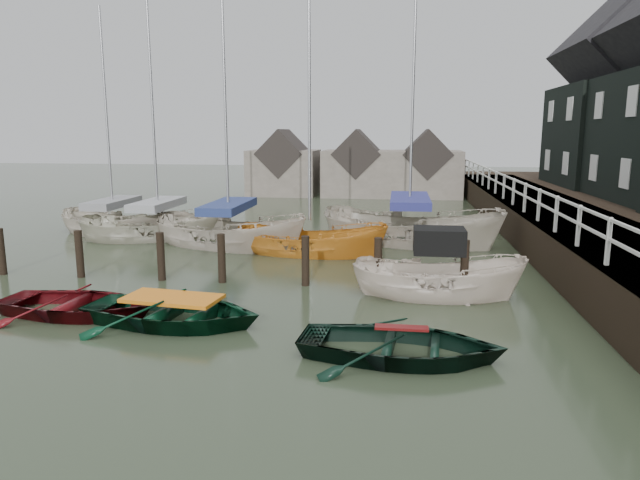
# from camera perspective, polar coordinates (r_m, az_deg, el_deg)

# --- Properties ---
(ground) EXTENTS (120.00, 120.00, 0.00)m
(ground) POSITION_cam_1_polar(r_m,az_deg,el_deg) (13.40, -8.65, -7.68)
(ground) COLOR #2A3320
(ground) RESTS_ON ground
(pier) EXTENTS (3.04, 32.00, 2.70)m
(pier) POSITION_cam_1_polar(r_m,az_deg,el_deg) (23.19, 22.16, 1.28)
(pier) COLOR black
(pier) RESTS_ON ground
(mooring_pilings) EXTENTS (13.72, 0.22, 1.80)m
(mooring_pilings) POSITION_cam_1_polar(r_m,az_deg,el_deg) (16.35, -9.50, -2.51)
(mooring_pilings) COLOR black
(mooring_pilings) RESTS_ON ground
(far_sheds) EXTENTS (14.00, 4.08, 4.39)m
(far_sheds) POSITION_cam_1_polar(r_m,az_deg,el_deg) (38.36, 3.54, 7.23)
(far_sheds) COLOR #665B51
(far_sheds) RESTS_ON ground
(rowboat_red) EXTENTS (3.93, 2.92, 0.78)m
(rowboat_red) POSITION_cam_1_polar(r_m,az_deg,el_deg) (14.61, -22.96, -6.87)
(rowboat_red) COLOR #510B0F
(rowboat_red) RESTS_ON ground
(rowboat_green) EXTENTS (4.40, 3.39, 0.84)m
(rowboat_green) POSITION_cam_1_polar(r_m,az_deg,el_deg) (13.25, -14.42, -8.12)
(rowboat_green) COLOR black
(rowboat_green) RESTS_ON ground
(rowboat_dkgreen) EXTENTS (4.08, 3.06, 0.80)m
(rowboat_dkgreen) POSITION_cam_1_polar(r_m,az_deg,el_deg) (11.12, 8.08, -11.60)
(rowboat_dkgreen) COLOR black
(rowboat_dkgreen) RESTS_ON ground
(motorboat) EXTENTS (4.42, 1.67, 2.63)m
(motorboat) POSITION_cam_1_polar(r_m,az_deg,el_deg) (15.11, 11.67, -5.29)
(motorboat) COLOR beige
(motorboat) RESTS_ON ground
(sailboat_a) EXTENTS (6.35, 4.33, 11.20)m
(sailboat_a) POSITION_cam_1_polar(r_m,az_deg,el_deg) (23.80, -15.77, 0.33)
(sailboat_a) COLOR #BEB9A2
(sailboat_a) RESTS_ON ground
(sailboat_b) EXTENTS (6.94, 4.39, 10.84)m
(sailboat_b) POSITION_cam_1_polar(r_m,az_deg,el_deg) (21.62, -9.05, -0.44)
(sailboat_b) COLOR beige
(sailboat_b) RESTS_ON ground
(sailboat_c) EXTENTS (5.79, 2.86, 10.37)m
(sailboat_c) POSITION_cam_1_polar(r_m,az_deg,el_deg) (20.11, -1.02, -1.27)
(sailboat_c) COLOR orange
(sailboat_c) RESTS_ON ground
(sailboat_d) EXTENTS (7.71, 5.02, 12.61)m
(sailboat_d) POSITION_cam_1_polar(r_m,az_deg,el_deg) (22.15, 8.85, -0.16)
(sailboat_d) COLOR #C0B5A4
(sailboat_d) RESTS_ON ground
(sailboat_e) EXTENTS (6.10, 4.26, 10.12)m
(sailboat_e) POSITION_cam_1_polar(r_m,az_deg,el_deg) (25.18, -19.86, 0.64)
(sailboat_e) COLOR beige
(sailboat_e) RESTS_ON ground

